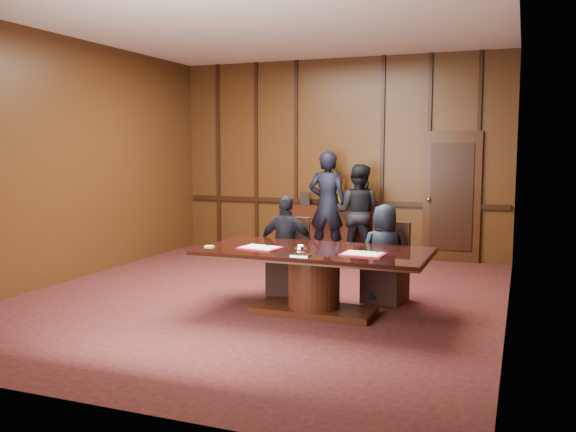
# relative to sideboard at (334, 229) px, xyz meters

# --- Properties ---
(room) EXTENTS (7.00, 7.04, 3.50)m
(room) POSITION_rel_sideboard_xyz_m (0.07, -3.12, 1.24)
(room) COLOR black
(room) RESTS_ON ground
(sideboard) EXTENTS (1.60, 0.45, 1.54)m
(sideboard) POSITION_rel_sideboard_xyz_m (0.00, 0.00, 0.00)
(sideboard) COLOR black
(sideboard) RESTS_ON ground
(conference_table) EXTENTS (2.62, 1.32, 0.76)m
(conference_table) POSITION_rel_sideboard_xyz_m (0.90, -3.76, 0.02)
(conference_table) COLOR black
(conference_table) RESTS_ON ground
(folder_left) EXTENTS (0.51, 0.40, 0.02)m
(folder_left) POSITION_rel_sideboard_xyz_m (0.29, -3.93, 0.28)
(folder_left) COLOR maroon
(folder_left) RESTS_ON conference_table
(folder_right) EXTENTS (0.48, 0.35, 0.02)m
(folder_right) POSITION_rel_sideboard_xyz_m (1.51, -3.91, 0.28)
(folder_right) COLOR maroon
(folder_right) RESTS_ON conference_table
(inkstand) EXTENTS (0.20, 0.14, 0.12)m
(inkstand) POSITION_rel_sideboard_xyz_m (0.90, -4.21, 0.33)
(inkstand) COLOR white
(inkstand) RESTS_ON conference_table
(notepad) EXTENTS (0.10, 0.07, 0.01)m
(notepad) POSITION_rel_sideboard_xyz_m (-0.31, -4.05, 0.28)
(notepad) COLOR #DCCE6B
(notepad) RESTS_ON conference_table
(chair_left) EXTENTS (0.52, 0.52, 0.99)m
(chair_left) POSITION_rel_sideboard_xyz_m (0.25, -2.88, -0.19)
(chair_left) COLOR black
(chair_left) RESTS_ON ground
(chair_right) EXTENTS (0.55, 0.55, 0.99)m
(chair_right) POSITION_rel_sideboard_xyz_m (1.55, -2.88, -0.19)
(chair_right) COLOR black
(chair_right) RESTS_ON ground
(signatory_left) EXTENTS (0.79, 0.39, 1.30)m
(signatory_left) POSITION_rel_sideboard_xyz_m (0.25, -2.96, 0.16)
(signatory_left) COLOR black
(signatory_left) RESTS_ON ground
(signatory_right) EXTENTS (0.70, 0.57, 1.24)m
(signatory_right) POSITION_rel_sideboard_xyz_m (1.55, -2.96, 0.13)
(signatory_right) COLOR black
(signatory_right) RESTS_ON ground
(witness_left) EXTENTS (0.70, 0.47, 1.87)m
(witness_left) POSITION_rel_sideboard_xyz_m (-0.06, -0.19, 0.45)
(witness_left) COLOR black
(witness_left) RESTS_ON ground
(witness_right) EXTENTS (0.84, 0.68, 1.65)m
(witness_right) POSITION_rel_sideboard_xyz_m (0.52, -0.31, 0.34)
(witness_right) COLOR black
(witness_right) RESTS_ON ground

